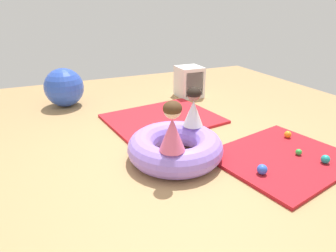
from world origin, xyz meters
TOP-DOWN VIEW (x-y plane):
  - ground_plane at (0.00, 0.00)m, footprint 8.00×8.00m
  - gym_mat_near_left at (1.25, -0.58)m, footprint 1.63×1.45m
  - gym_mat_far_left at (0.47, 1.07)m, footprint 1.74×1.48m
  - inflatable_cushion at (0.14, -0.08)m, footprint 1.07×1.07m
  - child_in_pink at (-0.03, -0.39)m, footprint 0.36×0.36m
  - child_in_white at (0.45, 0.08)m, footprint 0.33×0.33m
  - play_ball_yellow at (0.07, 0.48)m, footprint 0.07×0.07m
  - play_ball_blue at (0.79, -0.78)m, footprint 0.11×0.11m
  - play_ball_teal at (1.56, -0.88)m, footprint 0.09×0.09m
  - play_ball_red at (0.18, 0.68)m, footprint 0.11×0.11m
  - play_ball_green at (1.44, -0.63)m, footprint 0.07×0.07m
  - play_ball_orange at (1.67, -0.23)m, footprint 0.09×0.09m
  - exercise_ball_large at (-0.79, 2.35)m, footprint 0.65×0.65m
  - storage_cube at (1.40, 1.97)m, footprint 0.44×0.44m

SIDE VIEW (x-z plane):
  - ground_plane at x=0.00m, z-range 0.00..0.00m
  - gym_mat_near_left at x=1.25m, z-range 0.00..0.04m
  - gym_mat_far_left at x=0.47m, z-range 0.00..0.04m
  - play_ball_yellow at x=0.07m, z-range 0.04..0.11m
  - play_ball_green at x=1.44m, z-range 0.04..0.11m
  - play_ball_orange at x=1.67m, z-range 0.04..0.13m
  - play_ball_teal at x=1.56m, z-range 0.04..0.13m
  - play_ball_blue at x=0.79m, z-range 0.04..0.15m
  - play_ball_red at x=0.18m, z-range 0.04..0.15m
  - inflatable_cushion at x=0.14m, z-range 0.00..0.30m
  - storage_cube at x=1.40m, z-range 0.00..0.56m
  - exercise_ball_large at x=-0.79m, z-range 0.00..0.65m
  - child_in_white at x=0.45m, z-range 0.29..0.75m
  - child_in_pink at x=-0.03m, z-range 0.29..0.80m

